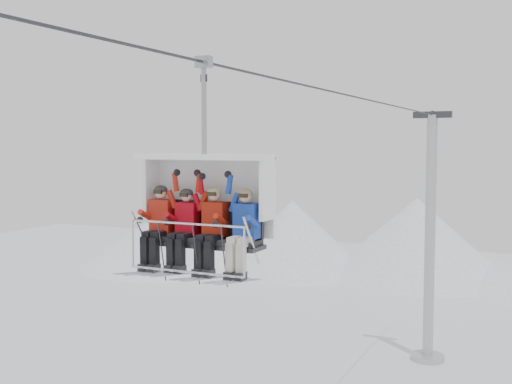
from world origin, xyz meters
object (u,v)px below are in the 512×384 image
at_px(skier_center_left, 185,225).
at_px(skier_far_right, 244,228).
at_px(skier_far_left, 159,222).
at_px(lift_tower_right, 430,255).
at_px(chairlift_carrier, 208,199).
at_px(skier_center_right, 213,226).

distance_m(skier_center_left, skier_far_right, 1.26).
distance_m(skier_far_left, skier_center_left, 0.58).
distance_m(lift_tower_right, skier_far_left, 24.90).
bearing_deg(chairlift_carrier, skier_center_right, -48.38).
height_order(lift_tower_right, skier_center_left, lift_tower_right).
distance_m(skier_far_left, skier_center_right, 1.19).
bearing_deg(chairlift_carrier, skier_center_left, -137.60).
bearing_deg(skier_far_left, skier_center_left, -0.53).
bearing_deg(skier_center_right, skier_center_left, -179.50).
bearing_deg(chairlift_carrier, skier_far_left, -161.75).
xyz_separation_m(lift_tower_right, skier_center_left, (-0.34, -24.48, 4.44)).
distance_m(skier_center_right, skier_far_right, 0.65).
bearing_deg(lift_tower_right, skier_far_right, -87.85).
height_order(chairlift_carrier, skier_far_right, chairlift_carrier).
xyz_separation_m(chairlift_carrier, skier_far_left, (-0.92, -0.30, -0.47)).
distance_m(skier_center_left, skier_center_right, 0.61).
distance_m(lift_tower_right, skier_center_right, 24.88).
bearing_deg(skier_center_left, chairlift_carrier, 42.40).
bearing_deg(lift_tower_right, skier_center_right, -89.37).
xyz_separation_m(lift_tower_right, skier_far_left, (-0.92, -24.48, 4.46)).
xyz_separation_m(chairlift_carrier, skier_center_left, (-0.34, -0.31, -0.50)).
distance_m(skier_far_left, skier_far_right, 1.84).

